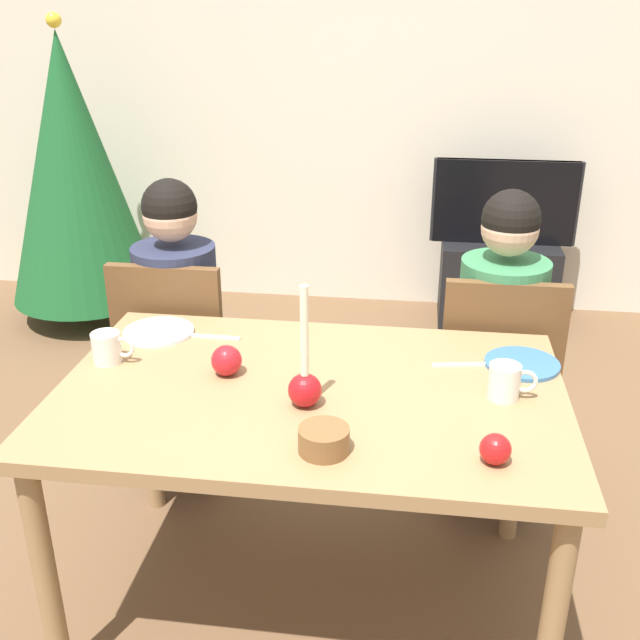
{
  "coord_description": "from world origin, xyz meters",
  "views": [
    {
      "loc": [
        0.27,
        -1.79,
        1.74
      ],
      "look_at": [
        0.0,
        0.2,
        0.87
      ],
      "focal_mm": 41.9,
      "sensor_mm": 36.0,
      "label": 1
    }
  ],
  "objects_px": {
    "person_left_child": "(180,339)",
    "plate_left": "(159,332)",
    "chair_right": "(496,376)",
    "apple_near_candle": "(227,360)",
    "plate_right": "(522,364)",
    "bowl_walnuts": "(324,440)",
    "candle_centerpiece": "(306,382)",
    "dining_table": "(310,415)",
    "person_right_child": "(496,357)",
    "tv": "(505,202)",
    "mug_left": "(108,348)",
    "chair_left": "(179,356)",
    "christmas_tree": "(73,170)",
    "apple_by_left_plate": "(495,449)",
    "mug_right": "(506,382)",
    "tv_stand": "(497,283)"
  },
  "relations": [
    {
      "from": "candle_centerpiece",
      "to": "bowl_walnuts",
      "type": "height_order",
      "value": "candle_centerpiece"
    },
    {
      "from": "chair_left",
      "to": "person_right_child",
      "type": "distance_m",
      "value": 1.16
    },
    {
      "from": "mug_right",
      "to": "dining_table",
      "type": "bearing_deg",
      "value": -177.78
    },
    {
      "from": "person_right_child",
      "to": "candle_centerpiece",
      "type": "xyz_separation_m",
      "value": [
        -0.57,
        -0.73,
        0.25
      ]
    },
    {
      "from": "person_right_child",
      "to": "tv",
      "type": "bearing_deg",
      "value": 84.51
    },
    {
      "from": "christmas_tree",
      "to": "apple_near_candle",
      "type": "xyz_separation_m",
      "value": [
        1.38,
        -2.01,
        -0.07
      ]
    },
    {
      "from": "chair_right",
      "to": "apple_near_candle",
      "type": "distance_m",
      "value": 1.03
    },
    {
      "from": "dining_table",
      "to": "tv_stand",
      "type": "xyz_separation_m",
      "value": [
        0.73,
        2.3,
        -0.43
      ]
    },
    {
      "from": "candle_centerpiece",
      "to": "plate_left",
      "type": "bearing_deg",
      "value": 144.37
    },
    {
      "from": "tv",
      "to": "apple_near_candle",
      "type": "bearing_deg",
      "value": -113.5
    },
    {
      "from": "candle_centerpiece",
      "to": "plate_left",
      "type": "xyz_separation_m",
      "value": [
        -0.54,
        0.39,
        -0.06
      ]
    },
    {
      "from": "dining_table",
      "to": "apple_by_left_plate",
      "type": "xyz_separation_m",
      "value": [
        0.48,
        -0.29,
        0.12
      ]
    },
    {
      "from": "apple_near_candle",
      "to": "tv",
      "type": "bearing_deg",
      "value": 66.5
    },
    {
      "from": "candle_centerpiece",
      "to": "apple_by_left_plate",
      "type": "height_order",
      "value": "candle_centerpiece"
    },
    {
      "from": "tv",
      "to": "tv_stand",
      "type": "bearing_deg",
      "value": -90.0
    },
    {
      "from": "plate_right",
      "to": "mug_right",
      "type": "height_order",
      "value": "mug_right"
    },
    {
      "from": "candle_centerpiece",
      "to": "apple_by_left_plate",
      "type": "relative_size",
      "value": 4.57
    },
    {
      "from": "person_left_child",
      "to": "apple_near_candle",
      "type": "xyz_separation_m",
      "value": [
        0.34,
        -0.59,
        0.22
      ]
    },
    {
      "from": "person_left_child",
      "to": "apple_near_candle",
      "type": "bearing_deg",
      "value": -59.99
    },
    {
      "from": "dining_table",
      "to": "chair_left",
      "type": "relative_size",
      "value": 1.56
    },
    {
      "from": "christmas_tree",
      "to": "candle_centerpiece",
      "type": "relative_size",
      "value": 4.94
    },
    {
      "from": "plate_right",
      "to": "christmas_tree",
      "type": "bearing_deg",
      "value": 140.27
    },
    {
      "from": "chair_right",
      "to": "apple_by_left_plate",
      "type": "distance_m",
      "value": 0.95
    },
    {
      "from": "chair_right",
      "to": "bowl_walnuts",
      "type": "bearing_deg",
      "value": -118.51
    },
    {
      "from": "person_left_child",
      "to": "candle_centerpiece",
      "type": "height_order",
      "value": "person_left_child"
    },
    {
      "from": "mug_left",
      "to": "plate_left",
      "type": "bearing_deg",
      "value": 70.26
    },
    {
      "from": "tv_stand",
      "to": "plate_right",
      "type": "xyz_separation_m",
      "value": [
        -0.14,
        -2.08,
        0.52
      ]
    },
    {
      "from": "chair_right",
      "to": "apple_near_candle",
      "type": "relative_size",
      "value": 10.19
    },
    {
      "from": "chair_left",
      "to": "mug_left",
      "type": "relative_size",
      "value": 7.01
    },
    {
      "from": "plate_right",
      "to": "bowl_walnuts",
      "type": "distance_m",
      "value": 0.74
    },
    {
      "from": "mug_right",
      "to": "apple_by_left_plate",
      "type": "distance_m",
      "value": 0.32
    },
    {
      "from": "person_left_child",
      "to": "candle_centerpiece",
      "type": "xyz_separation_m",
      "value": [
        0.59,
        -0.73,
        0.25
      ]
    },
    {
      "from": "dining_table",
      "to": "person_right_child",
      "type": "height_order",
      "value": "person_right_child"
    },
    {
      "from": "chair_right",
      "to": "apple_near_candle",
      "type": "xyz_separation_m",
      "value": [
        -0.82,
        -0.56,
        0.28
      ]
    },
    {
      "from": "plate_left",
      "to": "plate_right",
      "type": "relative_size",
      "value": 1.04
    },
    {
      "from": "dining_table",
      "to": "tv",
      "type": "relative_size",
      "value": 1.77
    },
    {
      "from": "person_right_child",
      "to": "apple_near_candle",
      "type": "xyz_separation_m",
      "value": [
        -0.82,
        -0.59,
        0.22
      ]
    },
    {
      "from": "tv",
      "to": "mug_left",
      "type": "relative_size",
      "value": 6.15
    },
    {
      "from": "candle_centerpiece",
      "to": "apple_near_candle",
      "type": "distance_m",
      "value": 0.29
    },
    {
      "from": "tv_stand",
      "to": "plate_right",
      "type": "height_order",
      "value": "plate_right"
    },
    {
      "from": "bowl_walnuts",
      "to": "candle_centerpiece",
      "type": "bearing_deg",
      "value": 109.62
    },
    {
      "from": "chair_right",
      "to": "bowl_walnuts",
      "type": "xyz_separation_m",
      "value": [
        -0.49,
        -0.91,
        0.27
      ]
    },
    {
      "from": "mug_left",
      "to": "apple_by_left_plate",
      "type": "distance_m",
      "value": 1.15
    },
    {
      "from": "candle_centerpiece",
      "to": "chair_left",
      "type": "bearing_deg",
      "value": 130.23
    },
    {
      "from": "tv_stand",
      "to": "christmas_tree",
      "type": "height_order",
      "value": "christmas_tree"
    },
    {
      "from": "chair_left",
      "to": "apple_by_left_plate",
      "type": "height_order",
      "value": "chair_left"
    },
    {
      "from": "chair_left",
      "to": "mug_left",
      "type": "bearing_deg",
      "value": -92.7
    },
    {
      "from": "tv",
      "to": "bowl_walnuts",
      "type": "relative_size",
      "value": 6.44
    },
    {
      "from": "person_left_child",
      "to": "plate_left",
      "type": "xyz_separation_m",
      "value": [
        0.05,
        -0.35,
        0.19
      ]
    },
    {
      "from": "dining_table",
      "to": "candle_centerpiece",
      "type": "relative_size",
      "value": 4.14
    }
  ]
}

